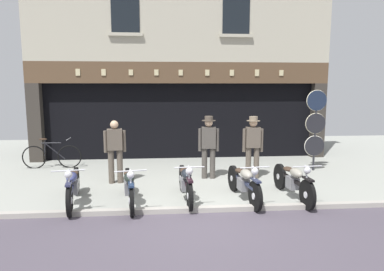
{
  "coord_description": "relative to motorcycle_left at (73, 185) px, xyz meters",
  "views": [
    {
      "loc": [
        -0.62,
        -6.46,
        2.5
      ],
      "look_at": [
        0.15,
        2.59,
        1.19
      ],
      "focal_mm": 31.9,
      "sensor_mm": 36.0,
      "label": 1
    }
  ],
  "objects": [
    {
      "name": "motorcycle_center_right",
      "position": [
        3.68,
        -0.04,
        -0.01
      ],
      "size": [
        0.62,
        1.98,
        0.9
      ],
      "rotation": [
        0.0,
        0.0,
        3.26
      ],
      "color": "black",
      "rests_on": "ground"
    },
    {
      "name": "advert_board_near",
      "position": [
        1.03,
        4.66,
        1.24
      ],
      "size": [
        0.75,
        0.03,
        1.02
      ],
      "color": "beige"
    },
    {
      "name": "motorcycle_right",
      "position": [
        4.8,
        -0.03,
        -0.0
      ],
      "size": [
        0.62,
        2.07,
        0.9
      ],
      "rotation": [
        0.0,
        0.0,
        3.2
      ],
      "color": "black",
      "rests_on": "ground"
    },
    {
      "name": "leaning_bicycle",
      "position": [
        -1.51,
        3.42,
        -0.04
      ],
      "size": [
        1.78,
        0.5,
        0.95
      ],
      "rotation": [
        0.0,
        0.0,
        -1.56
      ],
      "color": "black",
      "rests_on": "ground"
    },
    {
      "name": "tyre_sign_pole",
      "position": [
        6.4,
        2.46,
        0.97
      ],
      "size": [
        0.62,
        0.06,
        2.4
      ],
      "color": "#232328",
      "rests_on": "ground"
    },
    {
      "name": "salesman_left",
      "position": [
        0.68,
        1.59,
        0.49
      ],
      "size": [
        0.56,
        0.27,
        1.64
      ],
      "rotation": [
        0.0,
        0.0,
        3.27
      ],
      "color": "brown",
      "rests_on": "ground"
    },
    {
      "name": "shopkeeper_center",
      "position": [
        3.15,
        1.84,
        0.54
      ],
      "size": [
        0.56,
        0.37,
        1.71
      ],
      "rotation": [
        0.0,
        0.0,
        3.03
      ],
      "color": "#47423D",
      "rests_on": "ground"
    },
    {
      "name": "motorcycle_center",
      "position": [
        2.4,
        0.06,
        -0.0
      ],
      "size": [
        0.62,
        1.99,
        0.91
      ],
      "rotation": [
        0.0,
        0.0,
        3.2
      ],
      "color": "black",
      "rests_on": "ground"
    },
    {
      "name": "shop_facade",
      "position": [
        2.55,
        6.26,
        1.34
      ],
      "size": [
        10.41,
        4.42,
        6.58
      ],
      "color": "black",
      "rests_on": "ground"
    },
    {
      "name": "ground",
      "position": [
        2.55,
        -1.72,
        -0.46
      ],
      "size": [
        22.11,
        22.0,
        0.18
      ],
      "color": "gray"
    },
    {
      "name": "motorcycle_center_left",
      "position": [
        1.19,
        -0.09,
        -0.01
      ],
      "size": [
        0.62,
        2.03,
        0.9
      ],
      "rotation": [
        0.0,
        0.0,
        3.29
      ],
      "color": "black",
      "rests_on": "ground"
    },
    {
      "name": "salesman_right",
      "position": [
        4.34,
        1.74,
        0.53
      ],
      "size": [
        0.56,
        0.36,
        1.7
      ],
      "rotation": [
        0.0,
        0.0,
        3.07
      ],
      "color": "brown",
      "rests_on": "ground"
    },
    {
      "name": "motorcycle_left",
      "position": [
        0.0,
        0.0,
        0.0
      ],
      "size": [
        0.62,
        2.06,
        0.91
      ],
      "rotation": [
        0.0,
        0.0,
        3.29
      ],
      "color": "black",
      "rests_on": "ground"
    }
  ]
}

